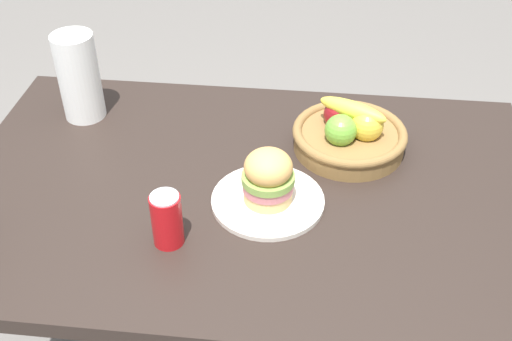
{
  "coord_description": "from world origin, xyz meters",
  "views": [
    {
      "loc": [
        0.15,
        -1.15,
        1.7
      ],
      "look_at": [
        0.02,
        -0.02,
        0.81
      ],
      "focal_mm": 44.26,
      "sensor_mm": 36.0,
      "label": 1
    }
  ],
  "objects_px": {
    "soda_can": "(167,219)",
    "fruit_basket": "(349,134)",
    "plate": "(268,201)",
    "sandwich": "(268,177)",
    "paper_towel_roll": "(79,77)"
  },
  "relations": [
    {
      "from": "soda_can",
      "to": "paper_towel_roll",
      "type": "distance_m",
      "value": 0.57
    },
    {
      "from": "plate",
      "to": "sandwich",
      "type": "relative_size",
      "value": 1.98
    },
    {
      "from": "sandwich",
      "to": "fruit_basket",
      "type": "height_order",
      "value": "sandwich"
    },
    {
      "from": "sandwich",
      "to": "fruit_basket",
      "type": "relative_size",
      "value": 0.45
    },
    {
      "from": "fruit_basket",
      "to": "paper_towel_roll",
      "type": "height_order",
      "value": "paper_towel_roll"
    },
    {
      "from": "plate",
      "to": "soda_can",
      "type": "bearing_deg",
      "value": -143.15
    },
    {
      "from": "plate",
      "to": "soda_can",
      "type": "distance_m",
      "value": 0.25
    },
    {
      "from": "soda_can",
      "to": "paper_towel_roll",
      "type": "bearing_deg",
      "value": 126.14
    },
    {
      "from": "sandwich",
      "to": "paper_towel_roll",
      "type": "xyz_separation_m",
      "value": [
        -0.54,
        0.31,
        0.04
      ]
    },
    {
      "from": "fruit_basket",
      "to": "paper_towel_roll",
      "type": "bearing_deg",
      "value": 173.72
    },
    {
      "from": "plate",
      "to": "sandwich",
      "type": "distance_m",
      "value": 0.07
    },
    {
      "from": "soda_can",
      "to": "fruit_basket",
      "type": "xyz_separation_m",
      "value": [
        0.38,
        0.38,
        -0.02
      ]
    },
    {
      "from": "soda_can",
      "to": "plate",
      "type": "bearing_deg",
      "value": 36.85
    },
    {
      "from": "plate",
      "to": "soda_can",
      "type": "relative_size",
      "value": 2.07
    },
    {
      "from": "sandwich",
      "to": "paper_towel_roll",
      "type": "distance_m",
      "value": 0.62
    }
  ]
}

